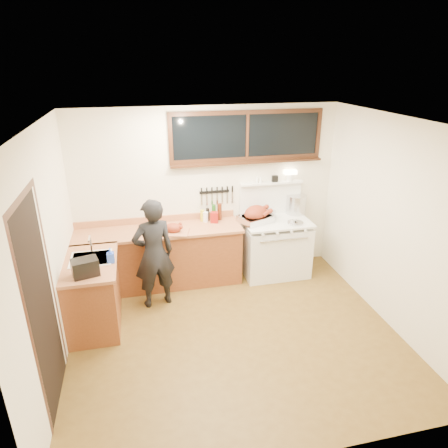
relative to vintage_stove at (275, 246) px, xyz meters
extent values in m
cube|color=brown|center=(-1.00, -1.41, -0.48)|extent=(4.00, 3.50, 0.02)
cube|color=white|center=(-1.00, 0.36, 0.83)|extent=(4.00, 0.05, 2.60)
cube|color=white|center=(-1.00, -3.19, 0.83)|extent=(4.00, 0.05, 2.60)
cube|color=white|center=(-3.03, -1.41, 0.83)|extent=(0.05, 3.50, 2.60)
cube|color=white|center=(1.02, -1.41, 0.83)|extent=(0.05, 3.50, 2.60)
cube|color=white|center=(-1.00, -1.41, 2.16)|extent=(4.00, 3.50, 0.05)
cube|color=brown|center=(-1.80, 0.04, -0.04)|extent=(2.40, 0.60, 0.86)
cube|color=#B16D46|center=(-1.80, 0.03, 0.41)|extent=(2.44, 0.64, 0.04)
cube|color=#B16D46|center=(-1.80, 0.32, 0.48)|extent=(2.40, 0.03, 0.10)
sphere|color=#B78C38|center=(-2.80, -0.24, 0.23)|extent=(0.03, 0.03, 0.03)
sphere|color=#B78C38|center=(-2.30, -0.24, 0.23)|extent=(0.03, 0.03, 0.03)
sphere|color=#B78C38|center=(-1.80, -0.24, 0.23)|extent=(0.03, 0.03, 0.03)
sphere|color=#B78C38|center=(-1.30, -0.24, 0.23)|extent=(0.03, 0.03, 0.03)
sphere|color=#B78C38|center=(-0.85, -0.24, 0.23)|extent=(0.03, 0.03, 0.03)
cube|color=brown|center=(-2.70, -0.79, -0.04)|extent=(0.60, 1.05, 0.86)
cube|color=#B16D46|center=(-2.69, -0.79, 0.41)|extent=(0.64, 1.09, 0.04)
cube|color=white|center=(-2.68, -0.71, 0.37)|extent=(0.45, 0.40, 0.14)
cube|color=white|center=(-2.68, -0.71, 0.44)|extent=(0.50, 0.45, 0.01)
cylinder|color=silver|center=(-2.68, -0.53, 0.55)|extent=(0.02, 0.02, 0.24)
cylinder|color=silver|center=(-2.68, -0.61, 0.66)|extent=(0.02, 0.18, 0.02)
cube|color=white|center=(0.00, -0.01, -0.06)|extent=(1.00, 0.70, 0.82)
cube|color=white|center=(0.00, -0.01, 0.42)|extent=(1.02, 0.72, 0.03)
cube|color=white|center=(0.00, -0.35, 0.05)|extent=(0.88, 0.02, 0.46)
cylinder|color=silver|center=(0.00, -0.38, 0.27)|extent=(0.75, 0.02, 0.02)
cylinder|color=white|center=(-0.33, -0.37, 0.38)|extent=(0.04, 0.03, 0.04)
cylinder|color=white|center=(-0.11, -0.37, 0.38)|extent=(0.04, 0.03, 0.04)
cylinder|color=white|center=(0.11, -0.37, 0.38)|extent=(0.04, 0.03, 0.04)
cylinder|color=white|center=(0.33, -0.37, 0.38)|extent=(0.04, 0.03, 0.04)
cube|color=white|center=(0.00, 0.31, 0.68)|extent=(1.00, 0.05, 0.50)
cube|color=white|center=(0.00, 0.28, 0.95)|extent=(1.00, 0.12, 0.03)
cylinder|color=white|center=(0.30, 0.28, 1.02)|extent=(0.11, 0.11, 0.11)
cube|color=#FFE5B2|center=(0.30, 0.28, 1.10)|extent=(0.19, 0.10, 0.06)
cube|color=black|center=(0.05, 0.28, 1.01)|extent=(0.09, 0.05, 0.10)
cylinder|color=white|center=(-0.18, 0.28, 1.01)|extent=(0.04, 0.04, 0.09)
cylinder|color=white|center=(-0.24, 0.28, 1.01)|extent=(0.04, 0.04, 0.09)
cube|color=black|center=(-0.40, 0.32, 1.68)|extent=(2.20, 0.01, 0.62)
cube|color=black|center=(-0.40, 0.32, 2.02)|extent=(2.32, 0.04, 0.06)
cube|color=black|center=(-0.40, 0.32, 1.34)|extent=(2.32, 0.04, 0.06)
cube|color=black|center=(-1.53, 0.32, 1.68)|extent=(0.06, 0.04, 0.62)
cube|color=black|center=(0.73, 0.32, 1.68)|extent=(0.06, 0.04, 0.62)
cube|color=black|center=(-0.40, 0.32, 1.68)|extent=(0.04, 0.04, 0.62)
cube|color=black|center=(-0.40, 0.27, 1.30)|extent=(2.32, 0.13, 0.03)
cube|color=black|center=(-2.99, -1.96, 0.58)|extent=(0.01, 0.86, 2.10)
cube|color=black|center=(-2.99, -2.45, 0.58)|extent=(0.01, 0.07, 2.10)
cube|color=black|center=(-2.99, -1.48, 0.58)|extent=(0.01, 0.07, 2.10)
cube|color=black|center=(-2.99, -1.96, 1.67)|extent=(0.01, 1.04, 0.07)
cube|color=black|center=(-0.90, 0.33, 0.85)|extent=(0.46, 0.02, 0.04)
cube|color=silver|center=(-1.10, 0.31, 0.74)|extent=(0.02, 0.00, 0.18)
cube|color=black|center=(-1.10, 0.31, 0.88)|extent=(0.02, 0.02, 0.10)
cube|color=silver|center=(-1.02, 0.31, 0.74)|extent=(0.02, 0.00, 0.18)
cube|color=black|center=(-1.02, 0.31, 0.88)|extent=(0.02, 0.02, 0.10)
cube|color=silver|center=(-0.94, 0.31, 0.74)|extent=(0.02, 0.00, 0.18)
cube|color=black|center=(-0.94, 0.31, 0.88)|extent=(0.02, 0.02, 0.10)
cube|color=silver|center=(-0.86, 0.31, 0.74)|extent=(0.03, 0.00, 0.18)
cube|color=black|center=(-0.86, 0.31, 0.88)|extent=(0.02, 0.02, 0.10)
cube|color=silver|center=(-0.78, 0.31, 0.74)|extent=(0.03, 0.00, 0.18)
cube|color=black|center=(-0.78, 0.31, 0.88)|extent=(0.02, 0.02, 0.10)
cube|color=silver|center=(-0.70, 0.31, 0.74)|extent=(0.03, 0.00, 0.18)
cube|color=black|center=(-0.70, 0.31, 0.88)|extent=(0.02, 0.02, 0.10)
cube|color=silver|center=(-0.62, 0.31, 0.74)|extent=(0.03, 0.00, 0.18)
cube|color=black|center=(-0.62, 0.31, 0.88)|extent=(0.02, 0.02, 0.10)
imported|color=black|center=(-1.90, -0.50, 0.31)|extent=(0.64, 0.49, 1.55)
imported|color=blue|center=(-2.43, -0.86, 0.53)|extent=(0.08, 0.09, 0.19)
cube|color=black|center=(-2.70, -1.12, 0.53)|extent=(0.33, 0.27, 0.20)
cube|color=#B16D46|center=(-1.60, -0.13, 0.44)|extent=(0.50, 0.43, 0.02)
ellipsoid|color=maroon|center=(-1.60, -0.13, 0.51)|extent=(0.27, 0.22, 0.14)
sphere|color=maroon|center=(-1.49, -0.08, 0.53)|extent=(0.05, 0.05, 0.05)
sphere|color=maroon|center=(-1.49, -0.18, 0.53)|extent=(0.05, 0.05, 0.05)
cube|color=silver|center=(-0.33, 0.01, 0.48)|extent=(0.58, 0.51, 0.10)
cube|color=#3F3F42|center=(-0.33, 0.01, 0.52)|extent=(0.51, 0.44, 0.03)
torus|color=silver|center=(-0.58, 0.01, 0.53)|extent=(0.05, 0.10, 0.10)
torus|color=silver|center=(-0.07, 0.01, 0.53)|extent=(0.05, 0.10, 0.10)
ellipsoid|color=maroon|center=(-0.33, 0.01, 0.57)|extent=(0.45, 0.40, 0.24)
cylinder|color=maroon|center=(-0.20, -0.08, 0.59)|extent=(0.15, 0.10, 0.10)
sphere|color=maroon|center=(-0.13, -0.08, 0.63)|extent=(0.07, 0.07, 0.07)
cylinder|color=maroon|center=(-0.20, 0.10, 0.59)|extent=(0.15, 0.10, 0.10)
sphere|color=maroon|center=(-0.13, 0.10, 0.63)|extent=(0.07, 0.07, 0.07)
cylinder|color=silver|center=(0.41, 0.23, 0.58)|extent=(0.38, 0.38, 0.30)
cylinder|color=silver|center=(-0.05, 0.11, 0.49)|extent=(0.18, 0.18, 0.12)
cylinder|color=black|center=(-0.07, 0.23, 0.54)|extent=(0.05, 0.16, 0.02)
cylinder|color=silver|center=(0.24, -0.19, 0.44)|extent=(0.27, 0.27, 0.02)
sphere|color=black|center=(0.24, -0.19, 0.46)|extent=(0.03, 0.03, 0.03)
cube|color=maroon|center=(-0.95, 0.12, 0.51)|extent=(0.13, 0.12, 0.17)
cylinder|color=white|center=(-1.07, 0.19, 0.51)|extent=(0.11, 0.11, 0.16)
cylinder|color=black|center=(-1.11, 0.22, 0.52)|extent=(0.06, 0.06, 0.18)
cylinder|color=black|center=(-1.03, 0.22, 0.53)|extent=(0.05, 0.05, 0.20)
cylinder|color=black|center=(-0.93, 0.22, 0.56)|extent=(0.06, 0.06, 0.25)
cylinder|color=black|center=(-0.84, 0.22, 0.56)|extent=(0.07, 0.07, 0.26)
camera|label=1|loc=(-2.04, -5.38, 2.72)|focal=32.00mm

